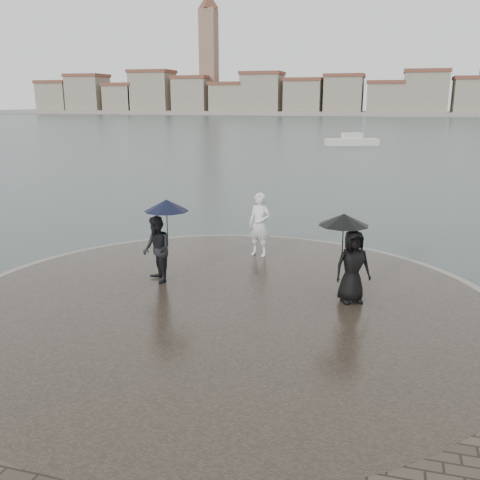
% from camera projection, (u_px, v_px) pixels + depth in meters
% --- Properties ---
extents(ground, '(400.00, 400.00, 0.00)m').
position_uv_depth(ground, '(159.00, 400.00, 8.62)').
color(ground, '#2B3835').
rests_on(ground, ground).
extents(kerb_ring, '(12.50, 12.50, 0.32)m').
position_uv_depth(kerb_ring, '(224.00, 311.00, 11.83)').
color(kerb_ring, gray).
rests_on(kerb_ring, ground).
extents(quay_tip, '(11.90, 11.90, 0.36)m').
position_uv_depth(quay_tip, '(224.00, 310.00, 11.83)').
color(quay_tip, '#2D261E').
rests_on(quay_tip, ground).
extents(statue, '(0.74, 0.58, 1.81)m').
position_uv_depth(statue, '(260.00, 225.00, 15.10)').
color(statue, white).
rests_on(statue, quay_tip).
extents(visitor_left, '(1.28, 1.14, 2.04)m').
position_uv_depth(visitor_left, '(160.00, 237.00, 12.84)').
color(visitor_left, black).
rests_on(visitor_left, quay_tip).
extents(visitor_right, '(1.27, 1.11, 1.95)m').
position_uv_depth(visitor_right, '(350.00, 251.00, 11.59)').
color(visitor_right, black).
rests_on(visitor_right, quay_tip).
extents(far_skyline, '(260.00, 20.00, 37.00)m').
position_uv_depth(far_skyline, '(363.00, 96.00, 158.32)').
color(far_skyline, gray).
rests_on(far_skyline, ground).
extents(boats, '(24.18, 9.95, 1.50)m').
position_uv_depth(boats, '(453.00, 146.00, 51.17)').
color(boats, silver).
rests_on(boats, ground).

